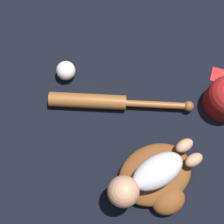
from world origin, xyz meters
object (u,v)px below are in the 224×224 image
object	(u,v)px
baseball_glove	(157,179)
baseball	(66,71)
baseball_bat	(102,102)
baby_figure	(147,178)

from	to	relation	value
baseball_glove	baseball	distance (m)	0.57
baseball_bat	baseball	xyz separation A→B (m)	(0.01, -0.20, 0.01)
baseball_glove	baseball	size ratio (longest dim) A/B	4.36
baseball_glove	baseball_bat	world-z (taller)	baseball_glove
baby_figure	baseball	distance (m)	0.55
baby_figure	baseball_bat	bearing A→B (deg)	-108.24
baby_figure	baseball	size ratio (longest dim) A/B	4.75
baseball_glove	baseball_bat	distance (m)	0.37
baseball_bat	baby_figure	bearing A→B (deg)	71.76
baseball_glove	baseball_bat	bearing A→B (deg)	-101.25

